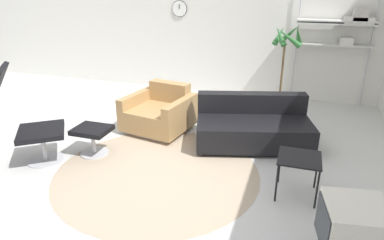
{
  "coord_description": "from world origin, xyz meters",
  "views": [
    {
      "loc": [
        1.53,
        -3.36,
        2.07
      ],
      "look_at": [
        0.36,
        0.25,
        0.55
      ],
      "focal_mm": 32.0,
      "sensor_mm": 36.0,
      "label": 1
    }
  ],
  "objects_px": {
    "couch_low": "(253,127)",
    "side_table": "(299,161)",
    "ottoman": "(93,135)",
    "crt_television": "(353,230)",
    "shelf_unit": "(345,28)",
    "lounge_chair": "(1,107)",
    "potted_plant": "(283,73)",
    "armchair_red": "(160,114)"
  },
  "relations": [
    {
      "from": "couch_low",
      "to": "side_table",
      "type": "distance_m",
      "value": 1.26
    },
    {
      "from": "ottoman",
      "to": "side_table",
      "type": "relative_size",
      "value": 1.02
    },
    {
      "from": "ottoman",
      "to": "crt_television",
      "type": "relative_size",
      "value": 0.82
    },
    {
      "from": "crt_television",
      "to": "shelf_unit",
      "type": "xyz_separation_m",
      "value": [
        0.09,
        3.95,
        1.11
      ]
    },
    {
      "from": "ottoman",
      "to": "couch_low",
      "type": "distance_m",
      "value": 2.12
    },
    {
      "from": "lounge_chair",
      "to": "crt_television",
      "type": "xyz_separation_m",
      "value": [
        3.74,
        -0.38,
        -0.49
      ]
    },
    {
      "from": "shelf_unit",
      "to": "couch_low",
      "type": "bearing_deg",
      "value": -119.39
    },
    {
      "from": "ottoman",
      "to": "potted_plant",
      "type": "distance_m",
      "value": 3.32
    },
    {
      "from": "side_table",
      "to": "shelf_unit",
      "type": "bearing_deg",
      "value": 80.38
    },
    {
      "from": "crt_television",
      "to": "potted_plant",
      "type": "bearing_deg",
      "value": 4.29
    },
    {
      "from": "lounge_chair",
      "to": "crt_television",
      "type": "height_order",
      "value": "lounge_chair"
    },
    {
      "from": "ottoman",
      "to": "potted_plant",
      "type": "bearing_deg",
      "value": 49.31
    },
    {
      "from": "side_table",
      "to": "shelf_unit",
      "type": "relative_size",
      "value": 0.22
    },
    {
      "from": "potted_plant",
      "to": "side_table",
      "type": "bearing_deg",
      "value": -81.97
    },
    {
      "from": "side_table",
      "to": "potted_plant",
      "type": "bearing_deg",
      "value": 98.03
    },
    {
      "from": "armchair_red",
      "to": "potted_plant",
      "type": "relative_size",
      "value": 0.69
    },
    {
      "from": "armchair_red",
      "to": "shelf_unit",
      "type": "distance_m",
      "value": 3.43
    },
    {
      "from": "lounge_chair",
      "to": "side_table",
      "type": "relative_size",
      "value": 3.0
    },
    {
      "from": "ottoman",
      "to": "armchair_red",
      "type": "xyz_separation_m",
      "value": [
        0.5,
        1.01,
        -0.01
      ]
    },
    {
      "from": "armchair_red",
      "to": "couch_low",
      "type": "bearing_deg",
      "value": -172.83
    },
    {
      "from": "ottoman",
      "to": "couch_low",
      "type": "height_order",
      "value": "couch_low"
    },
    {
      "from": "lounge_chair",
      "to": "side_table",
      "type": "height_order",
      "value": "lounge_chair"
    },
    {
      "from": "lounge_chair",
      "to": "couch_low",
      "type": "height_order",
      "value": "lounge_chair"
    },
    {
      "from": "shelf_unit",
      "to": "ottoman",
      "type": "bearing_deg",
      "value": -135.58
    },
    {
      "from": "ottoman",
      "to": "side_table",
      "type": "distance_m",
      "value": 2.53
    },
    {
      "from": "side_table",
      "to": "shelf_unit",
      "type": "xyz_separation_m",
      "value": [
        0.53,
        3.15,
        0.99
      ]
    },
    {
      "from": "couch_low",
      "to": "shelf_unit",
      "type": "relative_size",
      "value": 0.83
    },
    {
      "from": "crt_television",
      "to": "ottoman",
      "type": "bearing_deg",
      "value": 63.26
    },
    {
      "from": "armchair_red",
      "to": "side_table",
      "type": "distance_m",
      "value": 2.34
    },
    {
      "from": "potted_plant",
      "to": "couch_low",
      "type": "bearing_deg",
      "value": -99.16
    },
    {
      "from": "side_table",
      "to": "potted_plant",
      "type": "relative_size",
      "value": 0.3
    },
    {
      "from": "ottoman",
      "to": "armchair_red",
      "type": "height_order",
      "value": "armchair_red"
    },
    {
      "from": "armchair_red",
      "to": "side_table",
      "type": "bearing_deg",
      "value": 160.24
    },
    {
      "from": "lounge_chair",
      "to": "couch_low",
      "type": "bearing_deg",
      "value": 82.97
    },
    {
      "from": "side_table",
      "to": "lounge_chair",
      "type": "bearing_deg",
      "value": -172.66
    },
    {
      "from": "ottoman",
      "to": "armchair_red",
      "type": "distance_m",
      "value": 1.13
    },
    {
      "from": "couch_low",
      "to": "potted_plant",
      "type": "relative_size",
      "value": 1.13
    },
    {
      "from": "crt_television",
      "to": "shelf_unit",
      "type": "distance_m",
      "value": 4.1
    },
    {
      "from": "lounge_chair",
      "to": "side_table",
      "type": "xyz_separation_m",
      "value": [
        3.3,
        0.42,
        -0.37
      ]
    },
    {
      "from": "ottoman",
      "to": "couch_low",
      "type": "bearing_deg",
      "value": 26.35
    },
    {
      "from": "armchair_red",
      "to": "shelf_unit",
      "type": "bearing_deg",
      "value": -132.15
    },
    {
      "from": "lounge_chair",
      "to": "ottoman",
      "type": "xyz_separation_m",
      "value": [
        0.77,
        0.57,
        -0.5
      ]
    }
  ]
}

